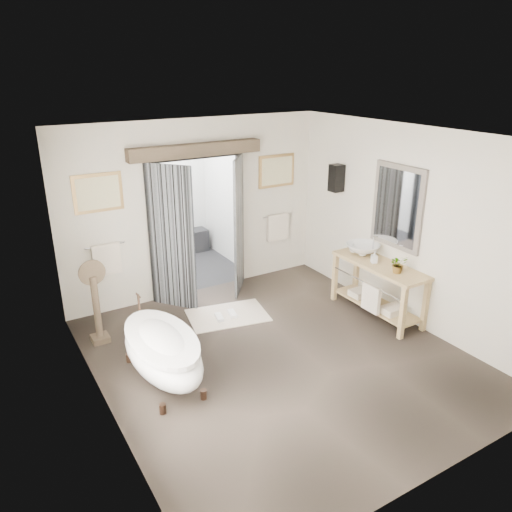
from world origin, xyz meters
The scene contains 13 objects.
ground_plane centered at (0.00, 0.00, 0.00)m, with size 5.00×5.00×0.00m, color #4F4339.
room_shell centered at (-0.04, -0.12, 1.86)m, with size 4.52×5.02×2.91m.
shower_room centered at (0.00, 3.99, 0.91)m, with size 2.22×2.01×2.51m.
back_wall_dressing centered at (0.00, 2.32, 1.56)m, with size 3.82×0.73×2.52m.
clawfoot_tub centered at (-1.51, 0.31, 0.41)m, with size 0.77×1.72×0.84m.
vanity centered at (1.95, 0.23, 0.51)m, with size 0.57×1.60×0.85m.
pedestal_mirror centered at (-1.94, 1.64, 0.53)m, with size 0.36×0.24×1.23m.
rug centered at (-0.04, 1.39, 0.01)m, with size 1.20×0.80×0.01m, color beige.
slippers centered at (-0.10, 1.34, 0.04)m, with size 0.38×0.26×0.05m.
basin centered at (2.00, 0.66, 0.94)m, with size 0.54×0.54×0.18m, color white.
plant centered at (1.94, -0.14, 0.99)m, with size 0.24×0.21×0.27m, color gray.
soap_bottle_a centered at (1.92, 0.32, 0.94)m, with size 0.08×0.08×0.18m, color gray.
soap_bottle_b centered at (1.95, 0.83, 0.93)m, with size 0.12×0.12×0.15m, color gray.
Camera 1 is at (-3.23, -4.77, 3.67)m, focal length 35.00 mm.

